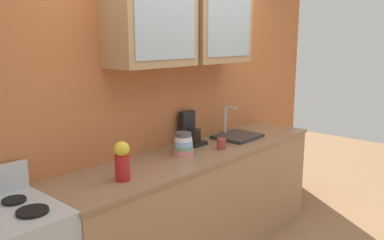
% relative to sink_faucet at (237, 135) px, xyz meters
% --- Properties ---
extents(back_wall_unit, '(4.49, 0.43, 2.54)m').
position_rel_sink_faucet_xyz_m(back_wall_unit, '(-0.57, 0.28, 0.49)').
color(back_wall_unit, '#B76638').
rests_on(back_wall_unit, ground_plane).
extents(counter, '(2.66, 0.63, 0.93)m').
position_rel_sink_faucet_xyz_m(counter, '(-0.57, -0.03, -0.49)').
color(counter, '#A87F56').
rests_on(counter, ground_plane).
extents(sink_faucet, '(0.40, 0.35, 0.29)m').
position_rel_sink_faucet_xyz_m(sink_faucet, '(0.00, 0.00, 0.00)').
color(sink_faucet, '#2D2D30').
rests_on(sink_faucet, counter).
extents(bowl_stack, '(0.17, 0.17, 0.18)m').
position_rel_sink_faucet_xyz_m(bowl_stack, '(-0.74, -0.00, 0.06)').
color(bowl_stack, '#D87F84').
rests_on(bowl_stack, counter).
extents(vase, '(0.10, 0.10, 0.26)m').
position_rel_sink_faucet_xyz_m(vase, '(-1.43, -0.10, 0.11)').
color(vase, '#B21E1E').
rests_on(vase, counter).
extents(cup_near_sink, '(0.11, 0.07, 0.09)m').
position_rel_sink_faucet_xyz_m(cup_near_sink, '(-0.41, -0.13, 0.02)').
color(cup_near_sink, '#993838').
rests_on(cup_near_sink, counter).
extents(coffee_maker, '(0.17, 0.20, 0.29)m').
position_rel_sink_faucet_xyz_m(coffee_maker, '(-0.45, 0.18, 0.09)').
color(coffee_maker, black).
rests_on(coffee_maker, counter).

